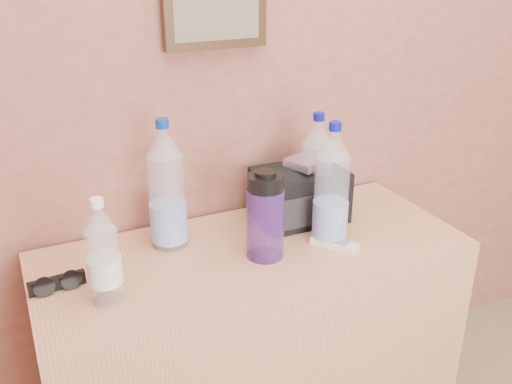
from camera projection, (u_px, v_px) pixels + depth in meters
picture_frame at (215, 2)px, 1.56m from camera, size 0.30×0.03×0.25m
dresser at (254, 355)px, 1.77m from camera, size 1.21×0.50×0.76m
pet_large_b at (167, 192)px, 1.57m from camera, size 0.10×0.10×0.37m
pet_large_c at (316, 175)px, 1.72m from camera, size 0.09×0.09×0.34m
pet_large_d at (332, 190)px, 1.59m from camera, size 0.10×0.10×0.36m
pet_small at (103, 257)px, 1.33m from camera, size 0.08×0.08×0.27m
nalgene_bottle at (265, 215)px, 1.53m from camera, size 0.10×0.10×0.25m
sunglasses at (57, 283)px, 1.41m from camera, size 0.14×0.06×0.04m
ac_remote at (334, 244)px, 1.62m from camera, size 0.11×0.14×0.02m
toiletry_bag at (300, 191)px, 1.75m from camera, size 0.27×0.20×0.18m
foil_packet at (308, 162)px, 1.70m from camera, size 0.14×0.13×0.02m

